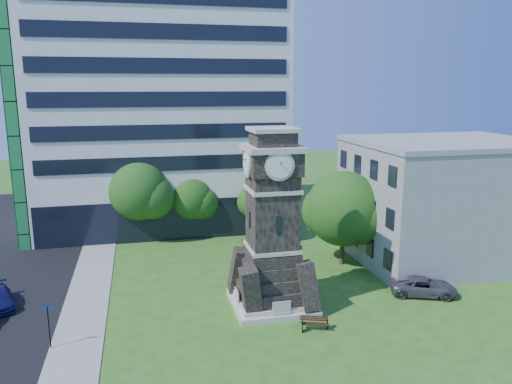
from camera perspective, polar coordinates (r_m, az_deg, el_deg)
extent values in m
plane|color=#2C5F1B|center=(32.98, -2.48, -14.71)|extent=(160.00, 160.00, 0.00)
cube|color=gray|center=(37.27, -18.85, -12.05)|extent=(3.00, 70.00, 0.06)
cube|color=beige|center=(35.25, 1.80, -12.49)|extent=(5.40, 5.40, 0.40)
cube|color=beige|center=(35.11, 1.80, -11.97)|extent=(4.80, 4.80, 0.30)
cube|color=black|center=(32.96, 1.88, -1.36)|extent=(3.00, 3.00, 6.40)
cube|color=beige|center=(33.78, 1.84, -6.31)|extent=(3.25, 3.25, 0.25)
cube|color=beige|center=(32.74, 1.89, 0.34)|extent=(3.25, 3.25, 0.25)
cube|color=black|center=(31.79, 2.58, -3.73)|extent=(0.35, 0.08, 1.10)
cube|color=black|center=(32.42, 1.91, 3.46)|extent=(3.30, 3.30, 1.60)
cube|color=beige|center=(32.30, 1.93, 5.04)|extent=(3.70, 3.70, 0.35)
cylinder|color=white|center=(30.74, 2.78, 2.97)|extent=(1.56, 0.06, 1.56)
cylinder|color=white|center=(32.01, -1.15, 3.35)|extent=(0.06, 1.56, 1.56)
cube|color=black|center=(32.23, 1.93, 6.10)|extent=(2.60, 2.60, 0.90)
cube|color=beige|center=(32.17, 1.94, 7.16)|extent=(3.00, 3.00, 0.25)
cube|color=white|center=(54.99, -10.96, 10.99)|extent=(25.00, 15.00, 28.00)
cube|color=black|center=(49.50, -10.03, -3.15)|extent=(24.50, 0.80, 4.00)
cube|color=#979A9C|center=(45.90, 20.74, -1.11)|extent=(15.00, 12.00, 10.00)
cube|color=#979A9C|center=(45.06, 21.24, 5.34)|extent=(15.20, 12.20, 0.40)
imported|color=#4F4E54|center=(38.54, 18.58, -10.20)|extent=(5.18, 3.73, 1.31)
cube|color=black|center=(31.89, 5.33, -15.07)|extent=(0.06, 0.43, 0.67)
cube|color=black|center=(32.40, 8.15, -14.68)|extent=(0.06, 0.43, 0.67)
cube|color=black|center=(32.09, 6.76, -14.73)|extent=(1.72, 0.46, 0.04)
cube|color=black|center=(32.15, 6.64, -14.14)|extent=(1.72, 0.04, 0.38)
cylinder|color=black|center=(31.81, -22.57, -14.12)|extent=(0.06, 0.06, 2.62)
cube|color=navy|center=(31.33, -22.75, -12.21)|extent=(0.63, 0.04, 0.16)
cylinder|color=#332114|center=(49.91, -13.02, -3.80)|extent=(0.39, 0.39, 2.91)
sphere|color=#345E1B|center=(49.07, -13.22, 0.20)|extent=(5.81, 5.81, 5.81)
sphere|color=#345E1B|center=(48.63, -11.81, -0.53)|extent=(4.36, 4.36, 4.36)
sphere|color=#345E1B|center=(49.86, -14.37, -0.05)|extent=(4.07, 4.07, 4.07)
cylinder|color=#332114|center=(50.87, -7.34, -3.63)|extent=(0.37, 0.37, 2.31)
sphere|color=#1D581A|center=(50.18, -7.42, -0.53)|extent=(4.82, 4.82, 4.82)
sphere|color=#1D581A|center=(49.91, -6.25, -1.10)|extent=(3.62, 3.62, 3.62)
sphere|color=#1D581A|center=(50.75, -8.43, -0.71)|extent=(3.38, 3.38, 3.38)
cylinder|color=#332114|center=(48.45, 0.40, -4.30)|extent=(0.34, 0.34, 2.36)
sphere|color=#245017|center=(47.72, 0.41, -0.98)|extent=(3.97, 3.97, 3.97)
sphere|color=#245017|center=(47.64, 1.45, -1.57)|extent=(2.98, 2.98, 2.98)
sphere|color=#245017|center=(48.09, -0.54, -1.20)|extent=(2.78, 2.78, 2.78)
cylinder|color=#332114|center=(43.03, 9.81, -6.32)|extent=(0.39, 0.39, 2.80)
sphere|color=#286B20|center=(42.08, 9.98, -1.89)|extent=(6.29, 6.29, 6.29)
sphere|color=#286B20|center=(42.17, 11.86, -2.70)|extent=(4.72, 4.72, 4.72)
sphere|color=#286B20|center=(42.45, 8.18, -2.14)|extent=(4.41, 4.41, 4.41)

